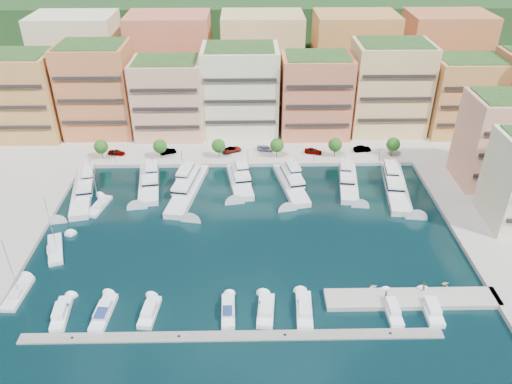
% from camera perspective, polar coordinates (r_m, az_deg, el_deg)
% --- Properties ---
extents(ground, '(400.00, 400.00, 0.00)m').
position_cam_1_polar(ground, '(110.71, -0.85, -4.60)').
color(ground, black).
rests_on(ground, ground).
extents(north_quay, '(220.00, 64.00, 2.00)m').
position_cam_1_polar(north_quay, '(164.84, -0.97, 8.24)').
color(north_quay, '#9E998E').
rests_on(north_quay, ground).
extents(hillside, '(240.00, 40.00, 58.00)m').
position_cam_1_polar(hillside, '(209.77, -1.02, 13.45)').
color(hillside, '#1A3A17').
rests_on(hillside, ground).
extents(south_pontoon, '(72.00, 2.20, 0.35)m').
position_cam_1_polar(south_pontoon, '(88.36, -2.76, -16.20)').
color(south_pontoon, gray).
rests_on(south_pontoon, ground).
extents(finger_pier, '(32.00, 5.00, 2.00)m').
position_cam_1_polar(finger_pier, '(98.54, 17.34, -11.79)').
color(finger_pier, '#9E998E').
rests_on(finger_pier, ground).
extents(apartment_0, '(22.00, 16.50, 24.80)m').
position_cam_1_polar(apartment_0, '(162.71, -25.32, 9.92)').
color(apartment_0, '#B88643').
rests_on(apartment_0, north_quay).
extents(apartment_1, '(20.00, 16.50, 26.80)m').
position_cam_1_polar(apartment_1, '(156.57, -17.65, 11.10)').
color(apartment_1, '#C36841').
rests_on(apartment_1, north_quay).
extents(apartment_2, '(20.00, 15.50, 22.80)m').
position_cam_1_polar(apartment_2, '(150.84, -9.92, 10.54)').
color(apartment_2, tan).
rests_on(apartment_2, north_quay).
extents(apartment_3, '(22.00, 16.50, 25.80)m').
position_cam_1_polar(apartment_3, '(150.44, -1.78, 11.55)').
color(apartment_3, '#F1E8BA').
rests_on(apartment_3, north_quay).
extents(apartment_4, '(20.00, 15.50, 23.80)m').
position_cam_1_polar(apartment_4, '(150.24, 6.79, 10.91)').
color(apartment_4, '#D4764F').
rests_on(apartment_4, north_quay).
extents(apartment_5, '(22.00, 16.50, 26.80)m').
position_cam_1_polar(apartment_5, '(156.01, 14.93, 11.45)').
color(apartment_5, '#ECCA7D').
rests_on(apartment_5, north_quay).
extents(apartment_6, '(20.00, 15.50, 22.80)m').
position_cam_1_polar(apartment_6, '(162.23, 22.62, 10.09)').
color(apartment_6, '#B88643').
rests_on(apartment_6, north_quay).
extents(apartment_east_a, '(18.00, 14.50, 22.80)m').
position_cam_1_polar(apartment_east_a, '(136.42, 26.21, 5.33)').
color(apartment_east_a, tan).
rests_on(apartment_east_a, east_quay).
extents(backblock_0, '(26.00, 18.00, 30.00)m').
position_cam_1_polar(backblock_0, '(179.27, -19.46, 13.88)').
color(backblock_0, '#F1E8BA').
rests_on(backblock_0, north_quay).
extents(backblock_1, '(26.00, 18.00, 30.00)m').
position_cam_1_polar(backblock_1, '(172.44, -9.65, 14.54)').
color(backblock_1, '#D4764F').
rests_on(backblock_1, north_quay).
extents(backblock_2, '(26.00, 18.00, 30.00)m').
position_cam_1_polar(backblock_2, '(170.69, 0.70, 14.80)').
color(backblock_2, '#ECCA7D').
rests_on(backblock_2, north_quay).
extents(backblock_3, '(26.00, 18.00, 30.00)m').
position_cam_1_polar(backblock_3, '(174.17, 10.94, 14.59)').
color(backblock_3, '#B88643').
rests_on(backblock_3, north_quay).
extents(backblock_4, '(26.00, 18.00, 30.00)m').
position_cam_1_polar(backblock_4, '(182.58, 20.48, 14.00)').
color(backblock_4, '#C36841').
rests_on(backblock_4, north_quay).
extents(tree_0, '(3.80, 3.80, 5.65)m').
position_cam_1_polar(tree_0, '(142.70, -17.29, 4.96)').
color(tree_0, '#473323').
rests_on(tree_0, north_quay).
extents(tree_1, '(3.80, 3.80, 5.65)m').
position_cam_1_polar(tree_1, '(139.07, -10.92, 5.15)').
color(tree_1, '#473323').
rests_on(tree_1, north_quay).
extents(tree_2, '(3.80, 3.80, 5.65)m').
position_cam_1_polar(tree_2, '(137.21, -4.30, 5.29)').
color(tree_2, '#473323').
rests_on(tree_2, north_quay).
extents(tree_3, '(3.80, 3.80, 5.65)m').
position_cam_1_polar(tree_3, '(137.21, 2.41, 5.35)').
color(tree_3, '#473323').
rests_on(tree_3, north_quay).
extents(tree_4, '(3.80, 3.80, 5.65)m').
position_cam_1_polar(tree_4, '(139.06, 9.04, 5.34)').
color(tree_4, '#473323').
rests_on(tree_4, north_quay).
extents(tree_5, '(3.80, 3.80, 5.65)m').
position_cam_1_polar(tree_5, '(142.70, 15.40, 5.27)').
color(tree_5, '#473323').
rests_on(tree_5, north_quay).
extents(lamppost_0, '(0.30, 0.30, 4.20)m').
position_cam_1_polar(lamppost_0, '(140.04, -15.88, 4.25)').
color(lamppost_0, black).
rests_on(lamppost_0, north_quay).
extents(lamppost_1, '(0.30, 0.30, 4.20)m').
position_cam_1_polar(lamppost_1, '(136.53, -8.54, 4.44)').
color(lamppost_1, black).
rests_on(lamppost_1, north_quay).
extents(lamppost_2, '(0.30, 0.30, 4.20)m').
position_cam_1_polar(lamppost_2, '(135.34, -0.94, 4.55)').
color(lamppost_2, black).
rests_on(lamppost_2, north_quay).
extents(lamppost_3, '(0.30, 0.30, 4.20)m').
position_cam_1_polar(lamppost_3, '(136.53, 6.66, 4.58)').
color(lamppost_3, black).
rests_on(lamppost_3, north_quay).
extents(lamppost_4, '(0.30, 0.30, 4.20)m').
position_cam_1_polar(lamppost_4, '(140.04, 14.00, 4.54)').
color(lamppost_4, black).
rests_on(lamppost_4, north_quay).
extents(yacht_0, '(8.99, 24.62, 7.30)m').
position_cam_1_polar(yacht_0, '(131.58, -19.13, 0.50)').
color(yacht_0, silver).
rests_on(yacht_0, ground).
extents(yacht_1, '(7.42, 19.10, 7.30)m').
position_cam_1_polar(yacht_1, '(129.67, -12.10, 1.11)').
color(yacht_1, silver).
rests_on(yacht_1, ground).
extents(yacht_2, '(9.04, 24.69, 7.30)m').
position_cam_1_polar(yacht_2, '(125.89, -7.80, 0.63)').
color(yacht_2, silver).
rests_on(yacht_2, ground).
extents(yacht_3, '(7.33, 17.28, 7.30)m').
position_cam_1_polar(yacht_3, '(127.94, -1.86, 1.48)').
color(yacht_3, silver).
rests_on(yacht_3, ground).
extents(yacht_4, '(8.32, 20.66, 7.30)m').
position_cam_1_polar(yacht_4, '(127.05, 4.01, 1.12)').
color(yacht_4, silver).
rests_on(yacht_4, ground).
extents(yacht_5, '(6.66, 19.17, 7.30)m').
position_cam_1_polar(yacht_5, '(129.66, 10.46, 1.36)').
color(yacht_5, silver).
rests_on(yacht_5, ground).
extents(yacht_6, '(8.00, 24.37, 7.30)m').
position_cam_1_polar(yacht_6, '(130.46, 15.62, 0.86)').
color(yacht_6, silver).
rests_on(yacht_6, ground).
extents(cruiser_0, '(3.23, 8.38, 2.55)m').
position_cam_1_polar(cruiser_0, '(97.56, -21.36, -12.81)').
color(cruiser_0, white).
rests_on(cruiser_0, ground).
extents(cruiser_1, '(3.35, 9.18, 2.66)m').
position_cam_1_polar(cruiser_1, '(95.22, -17.04, -13.09)').
color(cruiser_1, white).
rests_on(cruiser_1, ground).
extents(cruiser_2, '(3.38, 7.68, 2.55)m').
position_cam_1_polar(cruiser_2, '(93.36, -12.07, -13.30)').
color(cruiser_2, white).
rests_on(cruiser_2, ground).
extents(cruiser_4, '(2.58, 8.17, 2.66)m').
position_cam_1_polar(cruiser_4, '(91.69, -3.19, -13.46)').
color(cruiser_4, white).
rests_on(cruiser_4, ground).
extents(cruiser_5, '(3.59, 8.21, 2.55)m').
position_cam_1_polar(cruiser_5, '(91.69, 1.14, -13.42)').
color(cruiser_5, white).
rests_on(cruiser_5, ground).
extents(cruiser_6, '(3.27, 9.24, 2.55)m').
position_cam_1_polar(cruiser_6, '(92.16, 5.53, -13.31)').
color(cruiser_6, white).
rests_on(cruiser_6, ground).
extents(cruiser_8, '(2.40, 8.69, 2.55)m').
position_cam_1_polar(cruiser_8, '(95.14, 15.26, -12.79)').
color(cruiser_8, white).
rests_on(cruiser_8, ground).
extents(cruiser_9, '(3.04, 8.76, 2.55)m').
position_cam_1_polar(cruiser_9, '(97.29, 19.37, -12.47)').
color(cruiser_9, white).
rests_on(cruiser_9, ground).
extents(sailboat_1, '(6.11, 10.88, 13.20)m').
position_cam_1_polar(sailboat_1, '(113.33, -21.96, -6.14)').
color(sailboat_1, silver).
rests_on(sailboat_1, ground).
extents(sailboat_0, '(3.31, 9.05, 13.20)m').
position_cam_1_polar(sailboat_0, '(104.94, -25.55, -10.51)').
color(sailboat_0, silver).
rests_on(sailboat_0, ground).
extents(sailboat_2, '(4.58, 9.20, 13.20)m').
position_cam_1_polar(sailboat_2, '(124.30, -17.49, -1.61)').
color(sailboat_2, silver).
rests_on(sailboat_2, ground).
extents(tender_1, '(1.98, 1.83, 0.87)m').
position_cam_1_polar(tender_1, '(98.98, 13.25, -10.47)').
color(tender_1, beige).
rests_on(tender_1, ground).
extents(tender_3, '(1.88, 1.72, 0.84)m').
position_cam_1_polar(tender_3, '(103.66, 20.81, -9.73)').
color(tender_3, beige).
rests_on(tender_3, ground).
extents(car_0, '(4.82, 2.59, 1.56)m').
position_cam_1_polar(car_0, '(145.23, -15.65, 4.40)').
color(car_0, gray).
rests_on(car_0, north_quay).
extents(car_1, '(4.85, 3.18, 1.51)m').
position_cam_1_polar(car_1, '(142.63, -10.05, 4.60)').
color(car_1, gray).
rests_on(car_1, north_quay).
extents(car_2, '(5.93, 4.40, 1.50)m').
position_cam_1_polar(car_2, '(141.71, -2.76, 4.89)').
color(car_2, gray).
rests_on(car_2, north_quay).
extents(car_3, '(5.11, 2.82, 1.40)m').
position_cam_1_polar(car_3, '(142.17, 1.11, 4.99)').
color(car_3, gray).
rests_on(car_3, north_quay).
extents(car_4, '(5.21, 3.22, 1.66)m').
position_cam_1_polar(car_4, '(141.45, 6.56, 4.69)').
color(car_4, gray).
rests_on(car_4, north_quay).
extents(car_5, '(5.08, 2.35, 1.61)m').
position_cam_1_polar(car_5, '(144.90, 12.04, 4.85)').
color(car_5, gray).
rests_on(car_5, north_quay).
extents(person_0, '(0.62, 0.77, 1.85)m').
position_cam_1_polar(person_0, '(95.55, 14.63, -11.31)').
color(person_0, '#222844').
rests_on(person_0, finger_pier).
extents(person_1, '(1.12, 1.06, 1.83)m').
position_cam_1_polar(person_1, '(99.23, 18.57, -10.20)').
color(person_1, '#433328').
rests_on(person_1, finger_pier).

